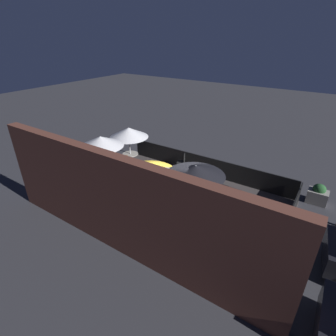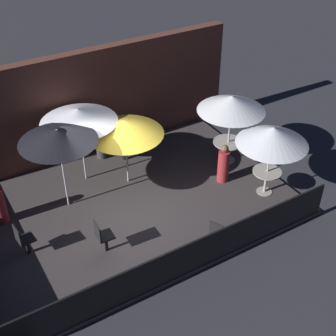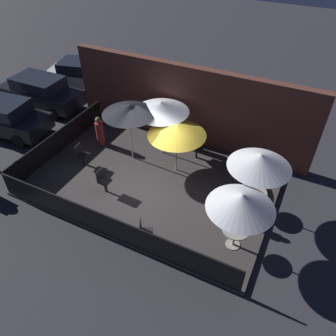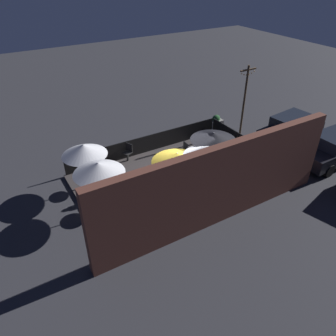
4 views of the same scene
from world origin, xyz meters
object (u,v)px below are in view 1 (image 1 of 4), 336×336
at_px(patio_chair_2, 247,210).
at_px(patio_umbrella_3, 159,177).
at_px(planter_box, 318,195).
at_px(patio_umbrella_1, 129,132).
at_px(patio_chair_1, 124,209).
at_px(dining_table_1, 130,156).
at_px(patron_1, 125,219).
at_px(dining_table_0, 104,170).
at_px(patio_umbrella_2, 148,168).
at_px(patron_2, 127,168).
at_px(patio_chair_0, 215,186).
at_px(patio_chair_3, 182,161).
at_px(patron_0, 237,232).
at_px(patio_umbrella_0, 101,141).
at_px(patio_umbrella_4, 196,170).

bearing_deg(patio_chair_2, patio_umbrella_3, 34.55).
bearing_deg(planter_box, patio_umbrella_1, 12.39).
distance_m(patio_chair_1, planter_box, 8.18).
bearing_deg(dining_table_1, patron_1, 128.75).
distance_m(dining_table_0, patio_chair_2, 6.78).
bearing_deg(planter_box, patio_umbrella_2, 38.30).
xyz_separation_m(patio_umbrella_3, patron_2, (3.49, -2.20, -1.61)).
bearing_deg(patio_chair_2, patio_chair_0, -34.41).
xyz_separation_m(patio_chair_3, planter_box, (-6.29, -0.78, -0.22)).
bearing_deg(patio_chair_0, patio_chair_2, 154.33).
distance_m(patio_umbrella_1, patio_chair_3, 3.12).
relative_size(dining_table_1, patron_0, 0.62).
distance_m(patio_umbrella_0, dining_table_1, 2.37).
distance_m(dining_table_0, patron_0, 6.96).
bearing_deg(planter_box, dining_table_0, 23.26).
xyz_separation_m(patio_chair_2, patron_0, (-0.17, 1.52, 0.11)).
distance_m(patio_chair_1, patio_chair_2, 4.62).
bearing_deg(dining_table_0, patio_chair_2, -173.88).
distance_m(patio_chair_1, patron_1, 0.66).
height_order(patio_umbrella_0, planter_box, patio_umbrella_0).
height_order(patio_umbrella_3, patio_umbrella_4, patio_umbrella_4).
bearing_deg(patio_chair_3, patio_umbrella_2, 75.55).
bearing_deg(patron_0, patio_umbrella_0, 2.54).
xyz_separation_m(patio_umbrella_0, patron_0, (-6.92, 0.79, -1.42)).
bearing_deg(patio_chair_3, dining_table_1, -0.00).
height_order(patio_umbrella_0, patron_2, patio_umbrella_0).
bearing_deg(patio_umbrella_2, dining_table_1, -38.44).
relative_size(patio_umbrella_1, patron_0, 1.64).
distance_m(patio_umbrella_4, patron_0, 2.44).
relative_size(patio_chair_0, patio_chair_3, 1.04).
relative_size(patio_chair_3, patron_0, 0.69).
height_order(patio_umbrella_2, patio_umbrella_4, patio_umbrella_4).
distance_m(patio_umbrella_0, planter_box, 9.78).
bearing_deg(patio_chair_3, patio_chair_2, 126.78).
bearing_deg(patron_2, patio_chair_1, -84.89).
xyz_separation_m(patio_umbrella_3, patron_0, (-2.68, -0.63, -1.56)).
relative_size(patio_umbrella_2, dining_table_1, 2.65).
bearing_deg(patio_chair_1, dining_table_0, 0.00).
height_order(patio_umbrella_2, dining_table_0, patio_umbrella_2).
relative_size(patio_umbrella_1, patio_chair_0, 2.28).
distance_m(patio_chair_2, planter_box, 3.73).
distance_m(dining_table_1, patio_chair_2, 6.81).
relative_size(patio_umbrella_2, dining_table_0, 2.32).
height_order(patio_chair_1, patio_chair_3, patio_chair_1).
height_order(dining_table_1, patio_chair_1, patio_chair_1).
xyz_separation_m(patio_chair_1, planter_box, (-5.98, -5.57, -0.23)).
bearing_deg(patio_chair_3, patio_umbrella_3, 86.28).
bearing_deg(dining_table_0, patio_umbrella_1, -90.93).
distance_m(dining_table_0, patron_1, 4.01).
distance_m(patio_chair_2, patron_2, 5.99).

